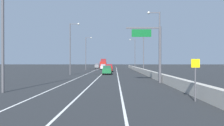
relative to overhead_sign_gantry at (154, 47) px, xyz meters
The scene contains 18 objects.
ground_plane 38.67m from the overhead_sign_gantry, 99.31° to the left, with size 320.00×320.00×0.00m, color #26282B.
lane_stripe_left 31.51m from the overhead_sign_gantry, 112.07° to the left, with size 0.16×130.00×0.00m, color silver.
lane_stripe_center 30.39m from the overhead_sign_gantry, 105.86° to the left, with size 0.16×130.00×0.00m, color silver.
lane_stripe_right 29.64m from the overhead_sign_gantry, 99.26° to the left, with size 0.16×130.00×0.00m, color silver.
jersey_barrier_right 14.55m from the overhead_sign_gantry, 84.47° to the left, with size 0.60×120.00×1.10m, color #B2ADA3.
overhead_sign_gantry is the anchor object (origin of this frame).
speed_advisory_sign 13.79m from the overhead_sign_gantry, 88.12° to the right, with size 0.60×0.11×3.00m.
lamp_post_right_second 7.10m from the overhead_sign_gantry, 74.75° to the left, with size 2.14×0.44×11.05m.
lamp_post_right_third 28.77m from the overhead_sign_gantry, 85.84° to the left, with size 2.14×0.44×11.05m.
lamp_post_right_fourth 50.68m from the overhead_sign_gantry, 87.93° to the left, with size 2.14×0.44×11.05m.
lamp_post_left_near 17.89m from the overhead_sign_gantry, 148.61° to the right, with size 2.14×0.44×11.05m.
lamp_post_left_mid 22.50m from the overhead_sign_gantry, 130.47° to the left, with size 2.14×0.44×11.05m.
lamp_post_left_far 45.92m from the overhead_sign_gantry, 108.82° to the left, with size 2.14×0.44×11.05m.
car_silver_0 49.41m from the overhead_sign_gantry, 101.04° to the left, with size 1.89×4.15×1.95m.
car_red_1 32.11m from the overhead_sign_gantry, 102.39° to the left, with size 1.89×4.06×2.13m.
car_gray_2 64.69m from the overhead_sign_gantry, 101.43° to the left, with size 1.91×4.68×2.11m.
car_green_3 20.35m from the overhead_sign_gantry, 110.40° to the left, with size 2.02×4.33×1.96m.
box_truck 58.68m from the overhead_sign_gantry, 99.76° to the left, with size 2.61×8.85×3.98m.
Camera 1 is at (0.97, -2.68, 2.81)m, focal length 34.70 mm.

